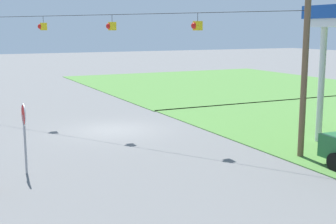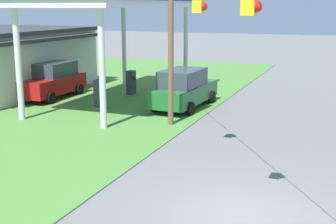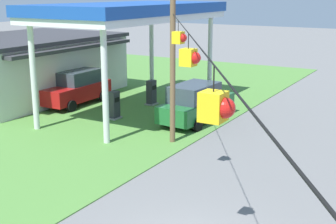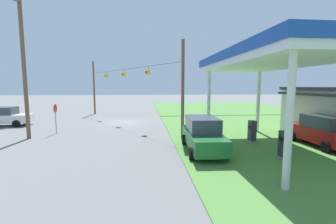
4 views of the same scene
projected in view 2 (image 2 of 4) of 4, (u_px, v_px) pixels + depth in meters
ground_plane at (241, 216)px, 11.78m from camera, size 160.00×160.00×0.00m
grass_verge_station_corner at (16, 87)px, 30.66m from camera, size 36.00×28.00×0.04m
gas_station_canopy at (114, 0)px, 24.61m from camera, size 12.02×5.73×6.01m
fuel_pump_near at (100, 95)px, 23.98m from camera, size 0.71×0.56×1.52m
fuel_pump_far at (131, 84)px, 27.34m from camera, size 0.71×0.56×1.52m
car_at_pumps_front at (184, 89)px, 24.09m from camera, size 5.22×2.28×2.04m
car_at_pumps_rear at (52, 80)px, 26.75m from camera, size 4.83×2.20×2.06m
signal_span_gantry at (247, 60)px, 10.90m from camera, size 16.23×10.24×7.32m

